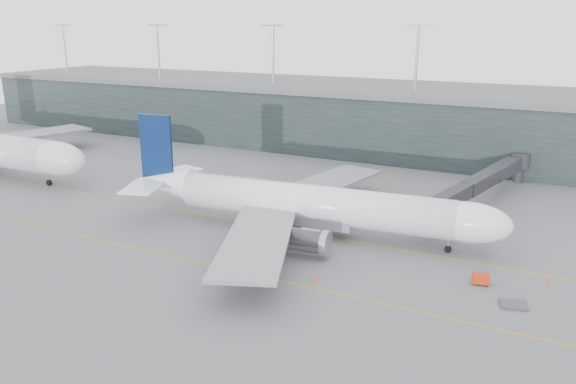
% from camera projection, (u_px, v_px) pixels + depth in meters
% --- Properties ---
extents(ground, '(320.00, 320.00, 0.00)m').
position_uv_depth(ground, '(297.00, 221.00, 87.82)').
color(ground, '#5B5A5F').
rests_on(ground, ground).
extents(taxiline_a, '(160.00, 0.25, 0.02)m').
position_uv_depth(taxiline_a, '(286.00, 229.00, 84.40)').
color(taxiline_a, '#C09012').
rests_on(taxiline_a, ground).
extents(taxiline_b, '(160.00, 0.25, 0.02)m').
position_uv_depth(taxiline_b, '(228.00, 269.00, 70.74)').
color(taxiline_b, '#C09012').
rests_on(taxiline_b, ground).
extents(taxiline_lead_main, '(0.25, 60.00, 0.02)m').
position_uv_depth(taxiline_lead_main, '(369.00, 192.00, 102.73)').
color(taxiline_lead_main, '#C09012').
rests_on(taxiline_lead_main, ground).
extents(taxiline_lead_adj, '(0.25, 60.00, 0.02)m').
position_uv_depth(taxiline_lead_adj, '(58.00, 150.00, 137.37)').
color(taxiline_lead_adj, '#C09012').
rests_on(taxiline_lead_adj, ground).
extents(terminal, '(240.00, 36.00, 29.00)m').
position_uv_depth(terminal, '(403.00, 119.00, 135.15)').
color(terminal, black).
rests_on(terminal, ground).
extents(main_aircraft, '(57.33, 53.64, 16.07)m').
position_uv_depth(main_aircraft, '(310.00, 204.00, 81.40)').
color(main_aircraft, white).
rests_on(main_aircraft, ground).
extents(jet_bridge, '(10.88, 42.75, 5.74)m').
position_uv_depth(jet_bridge, '(477.00, 179.00, 95.38)').
color(jet_bridge, '#29282D').
rests_on(jet_bridge, ground).
extents(gse_cart, '(2.20, 1.69, 1.33)m').
position_uv_depth(gse_cart, '(481.00, 278.00, 66.37)').
color(gse_cart, red).
rests_on(gse_cart, ground).
extents(baggage_dolly, '(3.28, 2.87, 0.28)m').
position_uv_depth(baggage_dolly, '(513.00, 304.00, 61.44)').
color(baggage_dolly, '#3D3D42').
rests_on(baggage_dolly, ground).
extents(uld_a, '(2.63, 2.33, 2.03)m').
position_uv_depth(uld_a, '(299.00, 194.00, 98.31)').
color(uld_a, '#353539').
rests_on(uld_a, ground).
extents(uld_b, '(2.09, 1.78, 1.72)m').
position_uv_depth(uld_b, '(305.00, 193.00, 99.16)').
color(uld_b, '#353539').
rests_on(uld_b, ground).
extents(uld_c, '(1.92, 1.54, 1.72)m').
position_uv_depth(uld_c, '(318.00, 195.00, 98.00)').
color(uld_c, '#353539').
rests_on(uld_c, ground).
extents(cone_nose, '(0.44, 0.44, 0.70)m').
position_uv_depth(cone_nose, '(548.00, 282.00, 66.47)').
color(cone_nose, '#EA400D').
rests_on(cone_nose, ground).
extents(cone_wing_stbd, '(0.50, 0.50, 0.79)m').
position_uv_depth(cone_wing_stbd, '(315.00, 278.00, 67.19)').
color(cone_wing_stbd, '#F13C0D').
rests_on(cone_wing_stbd, ground).
extents(cone_wing_port, '(0.39, 0.39, 0.61)m').
position_uv_depth(cone_wing_port, '(367.00, 204.00, 95.23)').
color(cone_wing_port, orange).
rests_on(cone_wing_port, ground).
extents(cone_tail, '(0.38, 0.38, 0.61)m').
position_uv_depth(cone_tail, '(208.00, 227.00, 84.28)').
color(cone_tail, red).
rests_on(cone_tail, ground).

